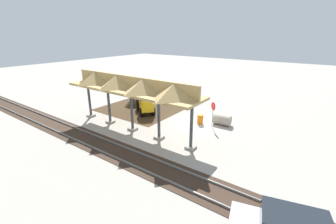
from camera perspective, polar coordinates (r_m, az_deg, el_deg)
The scene contains 9 objects.
ground_plane at distance 21.58m, azimuth 7.72°, elevation -3.41°, with size 120.00×120.00×0.00m, color #9E998E.
dirt_work_zone at distance 26.19m, azimuth -7.32°, elevation 0.72°, with size 8.73×7.00×0.01m, color #42301E.
platform_canopy at distance 19.44m, azimuth -9.55°, elevation 6.82°, with size 13.32×3.20×4.90m.
rail_tracks at distance 15.67m, azimuth -6.66°, elevation -12.49°, with size 60.00×2.58×0.15m.
stop_sign at distance 20.79m, azimuth 11.38°, elevation 0.66°, with size 0.61×0.51×2.43m.
backhoe at distance 24.77m, azimuth -5.83°, elevation 2.77°, with size 4.64×4.12×2.82m.
dirt_mound at distance 27.39m, azimuth -8.81°, elevation 1.47°, with size 4.31×4.31×2.39m, color #42301E.
concrete_pipe at distance 22.00m, azimuth 13.57°, elevation -1.94°, with size 1.63×1.07×1.00m.
traffic_barrel at distance 21.90m, azimuth 8.18°, elevation -1.81°, with size 0.56×0.56×0.90m, color orange.
Camera 1 is at (-9.17, 17.71, 8.22)m, focal length 24.00 mm.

